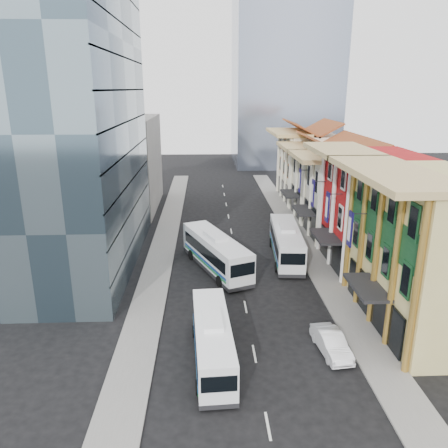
{
  "coord_description": "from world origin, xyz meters",
  "views": [
    {
      "loc": [
        -3.33,
        -25.9,
        18.15
      ],
      "look_at": [
        -1.43,
        18.12,
        4.41
      ],
      "focal_mm": 35.0,
      "sensor_mm": 36.0,
      "label": 1
    }
  ],
  "objects_px": {
    "bus_left_near": "(213,339)",
    "bus_left_far": "(216,252)",
    "office_tower": "(67,121)",
    "bus_right": "(286,242)",
    "sedan_right": "(331,343)",
    "shophouse_tan": "(430,252)"
  },
  "relations": [
    {
      "from": "office_tower",
      "to": "bus_right",
      "type": "distance_m",
      "value": 26.03
    },
    {
      "from": "bus_left_far",
      "to": "sedan_right",
      "type": "bearing_deg",
      "value": -85.21
    },
    {
      "from": "office_tower",
      "to": "sedan_right",
      "type": "xyz_separation_m",
      "value": [
        22.5,
        -18.05,
        -14.23
      ]
    },
    {
      "from": "bus_left_far",
      "to": "sedan_right",
      "type": "relative_size",
      "value": 2.64
    },
    {
      "from": "shophouse_tan",
      "to": "bus_right",
      "type": "relative_size",
      "value": 1.17
    },
    {
      "from": "shophouse_tan",
      "to": "bus_left_far",
      "type": "bearing_deg",
      "value": 145.22
    },
    {
      "from": "sedan_right",
      "to": "office_tower",
      "type": "bearing_deg",
      "value": 134.64
    },
    {
      "from": "bus_left_far",
      "to": "sedan_right",
      "type": "distance_m",
      "value": 17.34
    },
    {
      "from": "office_tower",
      "to": "bus_left_far",
      "type": "relative_size",
      "value": 2.44
    },
    {
      "from": "office_tower",
      "to": "bus_right",
      "type": "height_order",
      "value": "office_tower"
    },
    {
      "from": "bus_left_near",
      "to": "bus_right",
      "type": "bearing_deg",
      "value": 62.62
    },
    {
      "from": "bus_left_near",
      "to": "bus_left_far",
      "type": "xyz_separation_m",
      "value": [
        0.63,
        16.02,
        0.3
      ]
    },
    {
      "from": "office_tower",
      "to": "bus_right",
      "type": "relative_size",
      "value": 2.51
    },
    {
      "from": "shophouse_tan",
      "to": "sedan_right",
      "type": "relative_size",
      "value": 3.01
    },
    {
      "from": "office_tower",
      "to": "bus_left_near",
      "type": "bearing_deg",
      "value": -53.1
    },
    {
      "from": "shophouse_tan",
      "to": "sedan_right",
      "type": "distance_m",
      "value": 10.77
    },
    {
      "from": "office_tower",
      "to": "bus_left_far",
      "type": "distance_m",
      "value": 19.78
    },
    {
      "from": "office_tower",
      "to": "bus_left_near",
      "type": "xyz_separation_m",
      "value": [
        14.01,
        -18.66,
        -13.33
      ]
    },
    {
      "from": "bus_left_near",
      "to": "sedan_right",
      "type": "xyz_separation_m",
      "value": [
        8.49,
        0.61,
        -0.9
      ]
    },
    {
      "from": "shophouse_tan",
      "to": "bus_right",
      "type": "distance_m",
      "value": 17.02
    },
    {
      "from": "office_tower",
      "to": "sedan_right",
      "type": "height_order",
      "value": "office_tower"
    },
    {
      "from": "bus_left_near",
      "to": "bus_right",
      "type": "height_order",
      "value": "bus_right"
    }
  ]
}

